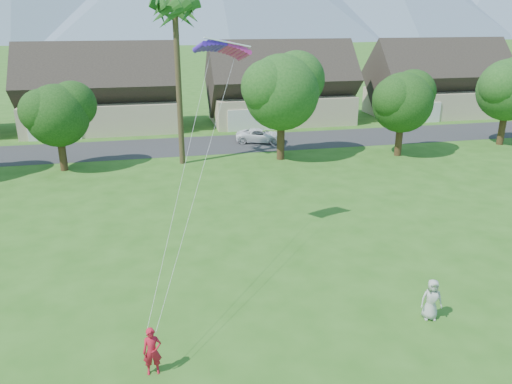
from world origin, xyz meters
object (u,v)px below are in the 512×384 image
object	(u,v)px
parked_car	(261,136)
parafoil_kite	(222,47)
kite_flyer	(152,351)
watcher	(431,299)

from	to	relation	value
parked_car	parafoil_kite	distance (m)	23.41
kite_flyer	watcher	bearing A→B (deg)	3.41
kite_flyer	watcher	distance (m)	10.67
watcher	parafoil_kite	distance (m)	14.29
kite_flyer	parafoil_kite	size ratio (longest dim) A/B	0.60
kite_flyer	watcher	world-z (taller)	kite_flyer
parked_car	parafoil_kite	xyz separation A→B (m)	(-6.51, -20.52, 9.21)
parafoil_kite	kite_flyer	bearing A→B (deg)	-131.06
watcher	parked_car	size ratio (longest dim) A/B	0.37
kite_flyer	parked_car	size ratio (longest dim) A/B	0.38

